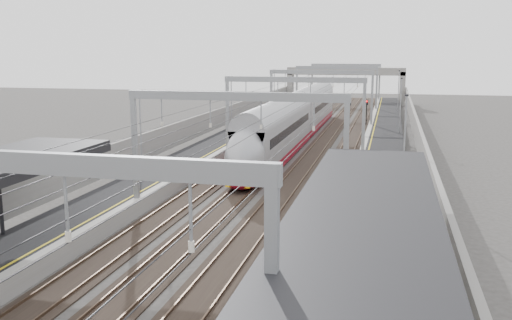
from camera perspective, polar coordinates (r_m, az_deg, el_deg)
The scene contains 12 objects.
platform_left at distance 57.49m, azimuth -3.63°, elevation 1.42°, with size 4.00×120.00×1.00m, color black.
platform_right at distance 55.03m, azimuth 12.52°, elevation 0.76°, with size 4.00×120.00×1.00m, color black.
tracks at distance 55.78m, azimuth 4.26°, elevation 0.65°, with size 11.40×140.00×0.20m.
overhead_line at distance 61.57m, azimuth 5.33°, elevation 7.30°, with size 13.00×140.00×6.60m.
canopy_right at distance 13.12m, azimuth 10.00°, elevation -10.62°, with size 4.40×30.00×4.24m.
overbridge at distance 109.67m, azimuth 8.93°, elevation 8.30°, with size 22.00×2.20×6.90m.
wall_left at distance 58.33m, azimuth -6.66°, elevation 2.60°, with size 0.30×120.00×3.20m, color gray.
wall_right at distance 54.91m, azimuth 15.90°, elevation 1.75°, with size 0.30×120.00×3.20m, color gray.
train at distance 62.03m, azimuth 3.87°, elevation 3.65°, with size 2.79×50.75×4.40m.
signal_green at distance 75.48m, azimuth 2.75°, elevation 5.14°, with size 0.32×0.32×3.48m.
signal_red_near at distance 77.92m, azimuth 9.35°, elevation 5.18°, with size 0.32×0.32×3.48m.
signal_red_far at distance 78.77m, azimuth 11.00°, elevation 5.19°, with size 0.32×0.32×3.48m.
Camera 1 is at (8.62, -9.23, 9.84)m, focal length 40.00 mm.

